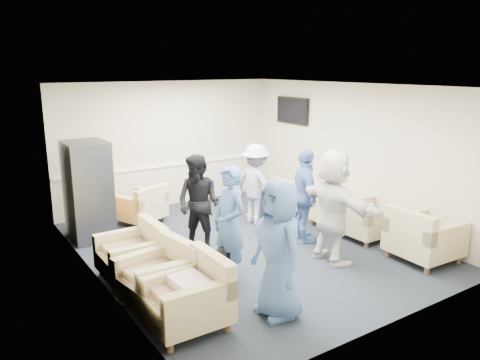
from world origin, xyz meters
TOP-DOWN VIEW (x-y plane):
  - floor at (0.00, 0.00)m, footprint 6.00×6.00m
  - ceiling at (0.00, 0.00)m, footprint 6.00×6.00m
  - back_wall at (0.00, 3.00)m, footprint 5.00×0.02m
  - front_wall at (0.00, -3.00)m, footprint 5.00×0.02m
  - left_wall at (-2.50, 0.00)m, footprint 0.02×6.00m
  - right_wall at (2.50, 0.00)m, footprint 0.02×6.00m
  - chair_rail at (0.00, 2.98)m, footprint 4.98×0.04m
  - tv at (2.44, 1.80)m, footprint 0.10×1.00m
  - armchair_left_near at (-1.96, -1.71)m, footprint 0.91×0.91m
  - armchair_left_mid at (-2.03, -1.06)m, footprint 0.98×0.98m
  - armchair_left_far at (-2.02, -0.11)m, footprint 0.86×0.86m
  - armchair_right_near at (1.95, -2.02)m, footprint 0.97×0.97m
  - armchair_right_midnear at (1.95, -0.84)m, footprint 0.83×0.83m
  - armchair_right_midfar at (1.99, -0.16)m, footprint 0.92×0.92m
  - armchair_right_far at (1.94, 1.12)m, footprint 0.87×0.87m
  - armchair_corner at (-1.03, 2.13)m, footprint 1.06×1.06m
  - vending_machine at (-2.09, 1.86)m, footprint 0.71×0.83m
  - backpack at (-1.01, -0.88)m, footprint 0.33×0.27m
  - pillow at (-1.98, -1.71)m, footprint 0.39×0.51m
  - person_front_left at (-0.95, -2.08)m, footprint 0.61×0.88m
  - person_mid_left at (-0.90, -0.90)m, footprint 0.46×0.64m
  - person_back_left at (-0.76, 0.28)m, footprint 0.92×0.99m
  - person_back_right at (0.84, 0.91)m, footprint 0.79×1.12m
  - person_mid_right at (0.98, -0.36)m, footprint 0.75×1.05m
  - person_front_right at (0.78, -1.24)m, footprint 0.60×1.68m

SIDE VIEW (x-z plane):
  - floor at x=0.00m, z-range 0.00..0.00m
  - backpack at x=-1.01m, z-range 0.01..0.50m
  - armchair_right_far at x=1.94m, z-range 0.00..0.61m
  - armchair_corner at x=-1.03m, z-range 0.00..0.65m
  - armchair_right_midnear at x=1.95m, z-range 0.00..0.66m
  - armchair_left_far at x=-2.02m, z-range 0.00..0.68m
  - armchair_left_mid at x=-2.03m, z-range 0.00..0.69m
  - armchair_right_midfar at x=1.99m, z-range 0.00..0.71m
  - armchair_left_near at x=-1.96m, z-range 0.00..0.72m
  - armchair_right_near at x=1.95m, z-range 0.00..0.74m
  - pillow at x=-1.98m, z-range 0.48..0.62m
  - person_back_right at x=0.84m, z-range 0.00..1.57m
  - person_back_left at x=-0.76m, z-range 0.00..1.62m
  - person_mid_right at x=0.98m, z-range 0.00..1.65m
  - person_mid_left at x=-0.90m, z-range 0.00..1.67m
  - person_front_left at x=-0.95m, z-range 0.00..1.73m
  - vending_machine at x=-2.09m, z-range 0.00..1.75m
  - person_front_right at x=0.78m, z-range 0.00..1.79m
  - chair_rail at x=0.00m, z-range 0.87..0.93m
  - back_wall at x=0.00m, z-range 0.00..2.70m
  - front_wall at x=0.00m, z-range 0.00..2.70m
  - left_wall at x=-2.50m, z-range 0.00..2.70m
  - right_wall at x=2.50m, z-range 0.00..2.70m
  - tv at x=2.44m, z-range 1.76..2.34m
  - ceiling at x=0.00m, z-range 2.70..2.70m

